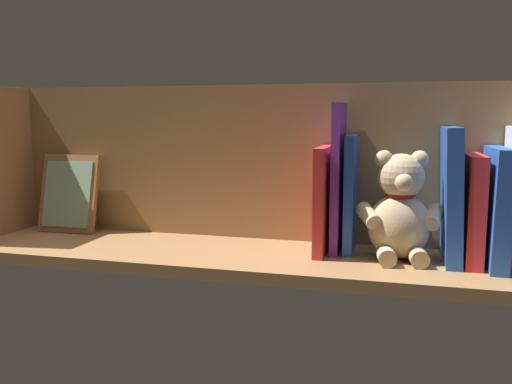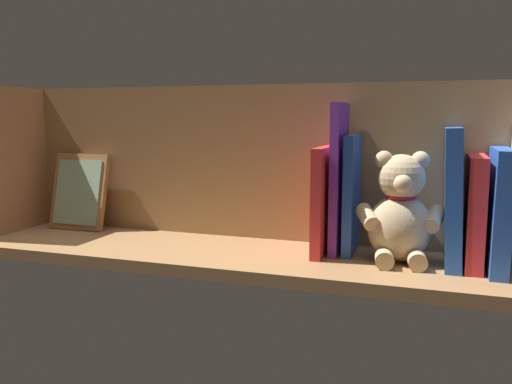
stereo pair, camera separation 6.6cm
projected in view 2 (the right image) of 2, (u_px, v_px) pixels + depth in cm
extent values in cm
cube|color=#A87A4C|center=(256.00, 257.00, 98.39)|extent=(114.66, 26.12, 2.20)
cube|color=olive|center=(274.00, 163.00, 106.25)|extent=(114.66, 1.50, 30.56)
cube|color=#A87A4C|center=(9.00, 160.00, 113.89)|extent=(2.40, 20.12, 30.56)
cube|color=blue|center=(499.00, 209.00, 85.52)|extent=(2.96, 15.99, 19.43)
cube|color=red|center=(475.00, 211.00, 87.52)|extent=(2.74, 14.28, 18.16)
cube|color=blue|center=(453.00, 197.00, 88.23)|extent=(3.43, 14.45, 22.72)
ellipsoid|color=#D1B284|center=(400.00, 228.00, 90.86)|extent=(11.97, 11.00, 11.35)
sphere|color=#D1B284|center=(402.00, 177.00, 89.67)|extent=(7.81, 7.81, 7.81)
sphere|color=#D1B284|center=(420.00, 160.00, 88.70)|extent=(3.02, 3.02, 3.02)
sphere|color=#D1B284|center=(384.00, 160.00, 89.83)|extent=(3.02, 3.02, 3.02)
sphere|color=beige|center=(403.00, 183.00, 86.53)|extent=(3.02, 3.02, 3.02)
cylinder|color=#D1B284|center=(435.00, 219.00, 88.16)|extent=(3.80, 6.02, 4.20)
cylinder|color=#D1B284|center=(367.00, 217.00, 90.25)|extent=(4.94, 6.18, 4.20)
cylinder|color=#D1B284|center=(417.00, 260.00, 86.25)|extent=(3.55, 4.62, 3.02)
cylinder|color=#D1B284|center=(384.00, 259.00, 87.24)|extent=(3.55, 4.62, 3.02)
torus|color=red|center=(401.00, 196.00, 90.10)|extent=(5.82, 5.82, 0.89)
cube|color=blue|center=(352.00, 195.00, 95.77)|extent=(1.67, 10.19, 21.12)
cube|color=purple|center=(339.00, 179.00, 95.85)|extent=(1.47, 10.78, 26.77)
cube|color=red|center=(323.00, 200.00, 95.90)|extent=(1.84, 13.44, 19.08)
cube|color=#9E6B3D|center=(80.00, 192.00, 117.36)|extent=(13.02, 5.24, 16.49)
cube|color=#8CAD8C|center=(77.00, 192.00, 116.68)|extent=(10.94, 3.77, 13.69)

